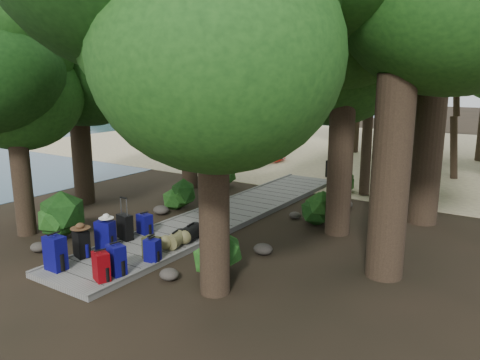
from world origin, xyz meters
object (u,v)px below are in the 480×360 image
Objects in this scene: backpack_right_b at (116,258)px; backpack_right_c at (152,249)px; lone_suitcase_on_sand at (332,169)px; backpack_left_a at (55,251)px; backpack_left_b at (81,242)px; backpack_left_d at (145,223)px; backpack_right_a at (101,265)px; backpack_left_c at (105,234)px; duffel_right_khaki at (175,240)px; backpack_right_d at (152,247)px; suitcase_on_boardwalk at (125,227)px; kayak at (279,159)px; duffel_right_black at (191,233)px; sun_lounger at (412,169)px.

backpack_right_b reaches higher than backpack_right_c.
backpack_right_b is 11.86m from lone_suitcase_on_sand.
backpack_left_b is (-0.15, 0.78, -0.06)m from backpack_left_a.
backpack_left_d is at bearing 134.80° from backpack_right_b.
backpack_right_c is (1.51, -1.28, -0.00)m from backpack_left_d.
backpack_left_b is at bearing -176.61° from backpack_right_b.
backpack_right_a reaches higher than backpack_left_d.
duffel_right_khaki is at bearing 24.77° from backpack_left_c.
backpack_right_b is at bearing -94.86° from backpack_right_d.
backpack_left_a is at bearing -75.45° from suitcase_on_boardwalk.
backpack_left_d is (-0.04, 1.34, -0.10)m from backpack_left_c.
suitcase_on_boardwalk is 0.92× the size of lone_suitcase_on_sand.
backpack_left_a reaches higher than kayak.
backpack_left_c is 11.06m from lone_suitcase_on_sand.
backpack_left_a is 1.27× the size of suitcase_on_boardwalk.
suitcase_on_boardwalk reaches higher than duffel_right_khaki.
backpack_right_d is at bearing -98.22° from duffel_right_black.
duffel_right_khaki is at bearing -87.40° from sun_lounger.
backpack_left_d is at bearing 103.49° from backpack_left_b.
backpack_right_b is 1.28× the size of backpack_right_d.
backpack_left_a is at bearing -90.06° from sun_lounger.
backpack_right_b is at bearing 23.07° from backpack_left_a.
backpack_right_c is at bearing -13.39° from suitcase_on_boardwalk.
backpack_left_a is at bearing -133.62° from backpack_right_d.
backpack_left_d is 0.20× the size of kayak.
kayak is at bearing 92.25° from duffel_right_khaki.
backpack_left_a is 15.16m from sun_lounger.
backpack_left_c is at bearing -91.75° from sun_lounger.
backpack_left_b is 2.15m from duffel_right_khaki.
backpack_right_c reaches higher than duffel_right_khaki.
backpack_right_d is at bearing -102.62° from duffel_right_khaki.
backpack_right_a is 1.18× the size of backpack_right_d.
lone_suitcase_on_sand is at bearing -125.64° from sun_lounger.
backpack_left_d reaches higher than duffel_right_black.
duffel_right_black is (-0.04, 1.43, -0.09)m from backpack_right_d.
backpack_left_a is 0.80m from backpack_left_b.
backpack_right_a is 2.85m from duffel_right_black.
backpack_left_b reaches higher than duffel_right_black.
backpack_right_b is (1.33, -0.86, -0.03)m from backpack_left_c.
duffel_right_khaki is 0.78× the size of lone_suitcase_on_sand.
backpack_left_a is at bearing -78.30° from backpack_left_d.
duffel_right_khaki reaches higher than kayak.
duffel_right_black is at bearing 37.87° from backpack_left_c.
backpack_right_b is at bearing -46.70° from backpack_left_c.
backpack_left_c is 1.26× the size of duffel_right_black.
backpack_right_b reaches higher than sun_lounger.
backpack_left_b is at bearing -144.93° from duffel_right_khaki.
kayak is at bearing 86.86° from backpack_left_c.
duffel_right_khaki is 12.51m from sun_lounger.
backpack_left_c is at bearing -177.25° from backpack_right_d.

